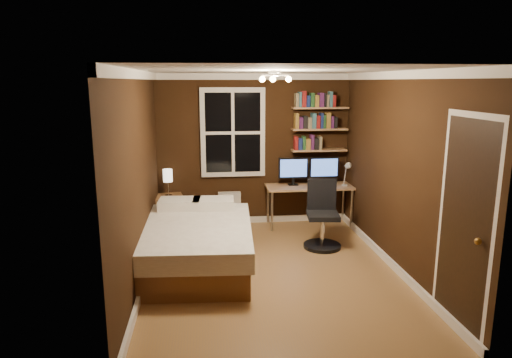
{
  "coord_description": "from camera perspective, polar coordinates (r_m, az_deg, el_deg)",
  "views": [
    {
      "loc": [
        -0.82,
        -5.4,
        2.38
      ],
      "look_at": [
        -0.15,
        0.45,
        1.11
      ],
      "focal_mm": 32.0,
      "sensor_mm": 36.0,
      "label": 1
    }
  ],
  "objects": [
    {
      "name": "monitor_right",
      "position": [
        7.68,
        8.5,
        1.03
      ],
      "size": [
        0.5,
        0.12,
        0.46
      ],
      "primitive_type": null,
      "color": "black",
      "rests_on": "desk"
    },
    {
      "name": "office_chair",
      "position": [
        6.72,
        8.29,
        -5.34
      ],
      "size": [
        0.54,
        0.54,
        0.98
      ],
      "rotation": [
        0.0,
        0.0,
        -0.12
      ],
      "color": "black",
      "rests_on": "ground"
    },
    {
      "name": "desk_lamp",
      "position": [
        7.56,
        11.27,
        0.66
      ],
      "size": [
        0.14,
        0.32,
        0.44
      ],
      "primitive_type": null,
      "color": "silver",
      "rests_on": "desk"
    },
    {
      "name": "books_row_lower",
      "position": [
        7.68,
        7.88,
        4.56
      ],
      "size": [
        0.42,
        0.16,
        0.23
      ],
      "primitive_type": null,
      "color": "maroon",
      "rests_on": "bookshelf_lower"
    },
    {
      "name": "window",
      "position": [
        7.52,
        -2.91,
        5.8
      ],
      "size": [
        1.06,
        0.06,
        1.46
      ],
      "primitive_type": "cube",
      "color": "white",
      "rests_on": "wall_back"
    },
    {
      "name": "ceiling_fixture",
      "position": [
        5.36,
        2.33,
        12.37
      ],
      "size": [
        0.44,
        0.44,
        0.18
      ],
      "primitive_type": null,
      "color": "beige",
      "rests_on": "ceiling"
    },
    {
      "name": "ceiling",
      "position": [
        5.46,
        2.17,
        13.41
      ],
      "size": [
        3.2,
        4.2,
        0.02
      ],
      "primitive_type": "cube",
      "color": "white",
      "rests_on": "wall_back"
    },
    {
      "name": "nightstand",
      "position": [
        7.57,
        -10.79,
        -4.15
      ],
      "size": [
        0.53,
        0.53,
        0.57
      ],
      "primitive_type": "cube",
      "rotation": [
        0.0,
        0.0,
        0.18
      ],
      "color": "brown",
      "rests_on": "ground"
    },
    {
      "name": "door",
      "position": [
        4.74,
        24.52,
        -5.58
      ],
      "size": [
        0.03,
        0.82,
        2.05
      ],
      "primitive_type": null,
      "color": "black",
      "rests_on": "ground"
    },
    {
      "name": "radiator",
      "position": [
        7.69,
        -3.33,
        -3.7
      ],
      "size": [
        0.37,
        0.13,
        0.56
      ],
      "primitive_type": "cube",
      "color": "silver",
      "rests_on": "ground"
    },
    {
      "name": "wall_right",
      "position": [
        6.02,
        17.31,
        0.79
      ],
      "size": [
        0.04,
        4.2,
        2.5
      ],
      "primitive_type": "cube",
      "color": "black",
      "rests_on": "ground"
    },
    {
      "name": "wall_back",
      "position": [
        7.63,
        -0.27,
        3.63
      ],
      "size": [
        3.2,
        0.04,
        2.5
      ],
      "primitive_type": "cube",
      "color": "black",
      "rests_on": "ground"
    },
    {
      "name": "wall_left",
      "position": [
        5.57,
        -14.43,
        0.07
      ],
      "size": [
        0.04,
        4.2,
        2.5
      ],
      "primitive_type": "cube",
      "color": "black",
      "rests_on": "ground"
    },
    {
      "name": "bed",
      "position": [
        6.05,
        -7.89,
        -8.03
      ],
      "size": [
        1.62,
        2.17,
        0.71
      ],
      "rotation": [
        0.0,
        0.0,
        -0.06
      ],
      "color": "brown",
      "rests_on": "ground"
    },
    {
      "name": "floor",
      "position": [
        5.95,
        1.98,
        -11.4
      ],
      "size": [
        4.2,
        4.2,
        0.0
      ],
      "primitive_type": "plane",
      "color": "olive",
      "rests_on": "ground"
    },
    {
      "name": "bookshelf_lower",
      "position": [
        7.7,
        7.86,
        3.6
      ],
      "size": [
        0.92,
        0.22,
        0.03
      ],
      "primitive_type": "cube",
      "color": "#9D704C",
      "rests_on": "wall_back"
    },
    {
      "name": "desk",
      "position": [
        7.61,
        6.7,
        -1.28
      ],
      "size": [
        1.44,
        0.54,
        0.68
      ],
      "color": "#9D704C",
      "rests_on": "ground"
    },
    {
      "name": "books_row_middle",
      "position": [
        7.65,
        7.96,
        7.16
      ],
      "size": [
        0.66,
        0.16,
        0.23
      ],
      "primitive_type": null,
      "color": "navy",
      "rests_on": "bookshelf_middle"
    },
    {
      "name": "bookshelf_upper",
      "position": [
        7.63,
        8.01,
        8.8
      ],
      "size": [
        0.92,
        0.22,
        0.03
      ],
      "primitive_type": "cube",
      "color": "#9D704C",
      "rests_on": "wall_back"
    },
    {
      "name": "door_knob",
      "position": [
        4.48,
        26.01,
        -7.03
      ],
      "size": [
        0.06,
        0.06,
        0.06
      ],
      "primitive_type": "sphere",
      "color": "gold",
      "rests_on": "door"
    },
    {
      "name": "bookshelf_middle",
      "position": [
        7.66,
        7.93,
        6.19
      ],
      "size": [
        0.92,
        0.22,
        0.03
      ],
      "primitive_type": "cube",
      "color": "#9D704C",
      "rests_on": "wall_back"
    },
    {
      "name": "bedside_lamp",
      "position": [
        7.45,
        -10.94,
        -0.45
      ],
      "size": [
        0.15,
        0.15,
        0.43
      ],
      "primitive_type": null,
      "color": "beige",
      "rests_on": "nightstand"
    },
    {
      "name": "books_row_upper",
      "position": [
        7.62,
        8.04,
        9.78
      ],
      "size": [
        0.66,
        0.16,
        0.23
      ],
      "primitive_type": null,
      "color": "#214E25",
      "rests_on": "bookshelf_upper"
    },
    {
      "name": "monitor_left",
      "position": [
        7.57,
        4.69,
        0.95
      ],
      "size": [
        0.5,
        0.12,
        0.46
      ],
      "primitive_type": null,
      "color": "black",
      "rests_on": "desk"
    }
  ]
}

